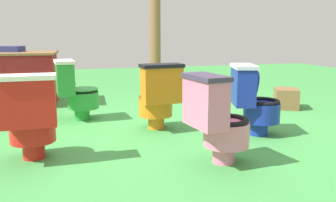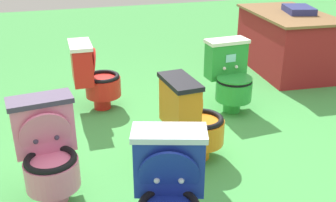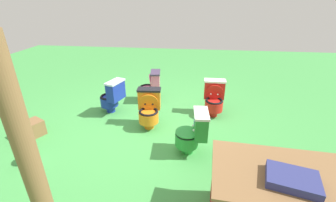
# 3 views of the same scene
# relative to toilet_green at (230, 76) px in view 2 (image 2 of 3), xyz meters

# --- Properties ---
(ground) EXTENTS (14.00, 14.00, 0.00)m
(ground) POSITION_rel_toilet_green_xyz_m (0.86, -0.66, -0.37)
(ground) COLOR #429947
(toilet_green) EXTENTS (0.52, 0.45, 0.73)m
(toilet_green) POSITION_rel_toilet_green_xyz_m (0.00, 0.00, 0.00)
(toilet_green) COLOR green
(toilet_green) RESTS_ON ground
(toilet_blue) EXTENTS (0.59, 0.53, 0.73)m
(toilet_blue) POSITION_rel_toilet_green_xyz_m (1.71, -1.18, 0.00)
(toilet_blue) COLOR #192D9E
(toilet_blue) RESTS_ON ground
(toilet_orange) EXTENTS (0.45, 0.52, 0.73)m
(toilet_orange) POSITION_rel_toilet_green_xyz_m (0.83, -0.73, 0.00)
(toilet_orange) COLOR orange
(toilet_orange) RESTS_ON ground
(toilet_red) EXTENTS (0.44, 0.50, 0.73)m
(toilet_red) POSITION_rel_toilet_green_xyz_m (-0.40, -1.35, 0.00)
(toilet_red) COLOR red
(toilet_red) RESTS_ON ground
(toilet_pink) EXTENTS (0.54, 0.46, 0.73)m
(toilet_pink) POSITION_rel_toilet_green_xyz_m (1.01, -1.84, 0.00)
(toilet_pink) COLOR pink
(toilet_pink) RESTS_ON ground
(vendor_table) EXTENTS (1.52, 0.97, 0.85)m
(vendor_table) POSITION_rel_toilet_green_xyz_m (-0.93, 1.23, 0.02)
(vendor_table) COLOR maroon
(vendor_table) RESTS_ON ground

